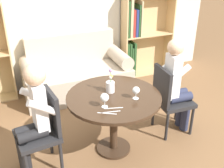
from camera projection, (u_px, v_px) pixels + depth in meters
name	position (u px, v px, depth m)	size (l,w,h in m)	color
ground_plane	(114.00, 149.00, 3.37)	(16.00, 16.00, 0.00)	brown
back_wall	(65.00, 4.00, 4.38)	(5.20, 0.05, 2.70)	beige
round_table	(114.00, 106.00, 3.09)	(1.04, 1.04, 0.73)	#382619
couch	(76.00, 74.00, 4.50)	(1.66, 0.80, 0.92)	#B7A893
bookshelf_right	(140.00, 35.00, 4.96)	(0.93, 0.28, 1.48)	tan
chair_left	(43.00, 129.00, 2.90)	(0.47, 0.47, 0.90)	#232326
chair_right	(169.00, 97.00, 3.47)	(0.44, 0.44, 0.90)	#232326
person_left	(33.00, 117.00, 2.77)	(0.44, 0.37, 1.23)	black
person_right	(177.00, 85.00, 3.43)	(0.43, 0.35, 1.25)	#282D47
wine_glass_left	(105.00, 98.00, 2.78)	(0.09, 0.09, 0.15)	white
wine_glass_right	(136.00, 91.00, 2.94)	(0.08, 0.08, 0.14)	white
flower_vase	(110.00, 86.00, 3.08)	(0.10, 0.10, 0.28)	silver
knife_left_setting	(107.00, 113.00, 2.72)	(0.17, 0.11, 0.00)	silver
fork_left_setting	(114.00, 108.00, 2.81)	(0.19, 0.06, 0.00)	silver
knife_right_setting	(111.00, 112.00, 2.75)	(0.19, 0.05, 0.00)	silver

